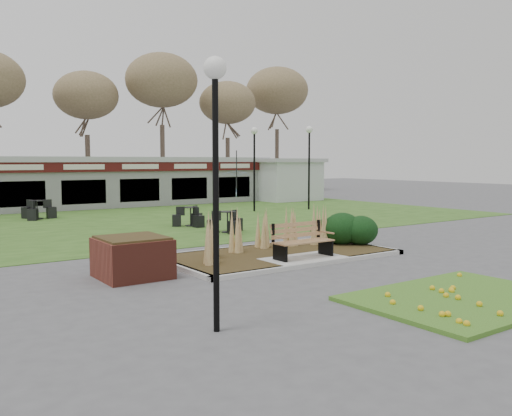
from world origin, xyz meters
TOP-DOWN VIEW (x-y plane):
  - ground at (0.00, 0.00)m, footprint 100.00×100.00m
  - lawn at (0.00, 12.00)m, footprint 34.00×16.00m
  - flower_bed at (0.00, -4.60)m, footprint 4.20×3.00m
  - planting_bed at (1.27, 1.35)m, footprint 6.75×3.40m
  - park_bench at (0.00, 0.25)m, footprint 1.70×0.66m
  - brick_planter at (-4.40, 1.00)m, footprint 1.50×1.50m
  - food_pavilion at (0.00, 19.96)m, footprint 24.60×3.40m
  - service_hut at (13.50, 18.00)m, footprint 4.40×3.40m
  - tree_backdrop at (0.00, 28.00)m, footprint 47.24×5.24m
  - lamp_post_near_left at (-4.84, -3.50)m, footprint 0.35×0.35m
  - lamp_post_mid_right at (7.17, 12.74)m, footprint 0.37×0.37m
  - lamp_post_far_right at (10.24, 11.91)m, footprint 0.38×0.38m
  - bistro_set_a at (1.48, 6.31)m, footprint 1.46×1.37m
  - bistro_set_b at (-3.19, 15.24)m, footprint 1.40×1.61m
  - bistro_set_d at (1.29, 8.83)m, footprint 1.46×1.33m
  - patio_umbrella at (8.00, 15.74)m, footprint 1.97×2.00m

SIDE VIEW (x-z plane):
  - ground at x=0.00m, z-range 0.00..0.00m
  - lawn at x=0.00m, z-range 0.00..0.02m
  - flower_bed at x=0.00m, z-range -0.01..0.15m
  - bistro_set_d at x=1.29m, z-range -0.11..0.67m
  - bistro_set_a at x=1.48m, z-range -0.11..0.67m
  - bistro_set_b at x=-3.19m, z-range -0.12..0.73m
  - planting_bed at x=1.27m, z-range -0.27..1.00m
  - brick_planter at x=-4.40m, z-range 0.00..0.95m
  - park_bench at x=0.00m, z-range 0.12..1.05m
  - patio_umbrella at x=8.00m, z-range 0.27..2.47m
  - service_hut at x=13.50m, z-range 0.04..2.86m
  - food_pavilion at x=0.00m, z-range 0.03..2.93m
  - lamp_post_near_left at x=-4.84m, z-range 0.97..5.23m
  - lamp_post_mid_right at x=7.17m, z-range 1.01..5.44m
  - lamp_post_far_right at x=10.24m, z-range 1.04..5.60m
  - tree_backdrop at x=0.00m, z-range 3.18..13.54m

